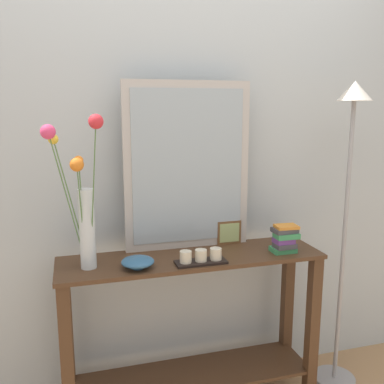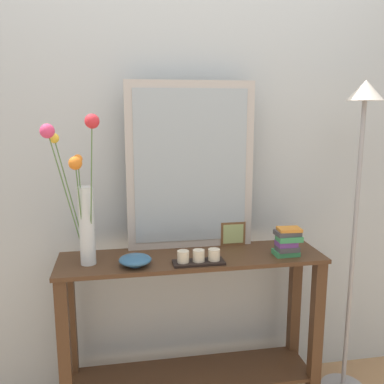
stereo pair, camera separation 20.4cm
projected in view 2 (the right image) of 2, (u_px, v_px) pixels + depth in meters
The scene contains 9 objects.
wall_back at pixel (182, 150), 2.30m from camera, with size 6.40×0.08×2.70m, color #B2BCC1.
console_table at pixel (192, 321), 2.18m from camera, with size 1.31×0.35×0.85m.
mirror_leaning at pixel (191, 166), 2.17m from camera, with size 0.65×0.03×0.86m.
tall_vase_left at pixel (82, 201), 1.92m from camera, with size 0.25×0.20×0.70m.
candle_tray at pixel (199, 258), 2.00m from camera, with size 0.24×0.09×0.07m.
picture_frame_small at pixel (233, 234), 2.27m from camera, with size 0.13×0.01×0.13m.
decorative_bowl at pixel (135, 260), 1.97m from camera, with size 0.15×0.15×0.05m.
book_stack at pixel (287, 242), 2.10m from camera, with size 0.13×0.10×0.14m.
floor_lamp at pixel (357, 190), 2.20m from camera, with size 0.24×0.24×1.71m.
Camera 2 is at (-0.35, -1.97, 1.57)m, focal length 39.84 mm.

